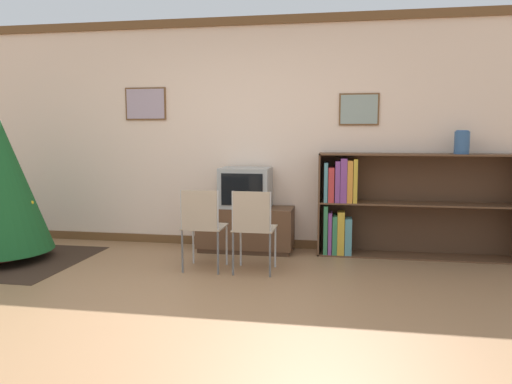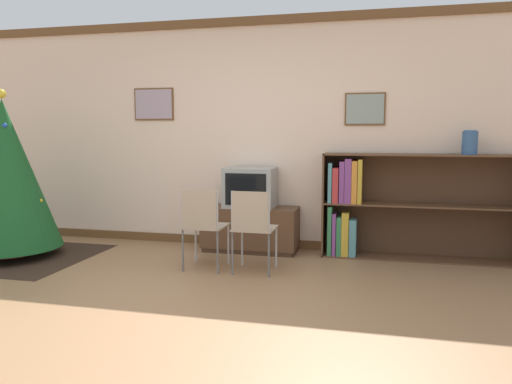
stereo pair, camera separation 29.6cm
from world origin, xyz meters
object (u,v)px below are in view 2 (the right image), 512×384
Objects in this scene: tv_console at (250,229)px; television at (250,187)px; bookshelf at (387,206)px; vase at (470,142)px; folding_chair_right at (253,226)px; folding_chair_left at (203,224)px; christmas_tree at (6,174)px.

television is at bearing -90.00° from tv_console.
vase is (0.80, -0.03, 0.70)m from bookshelf.
television is at bearing 105.71° from folding_chair_right.
tv_console is 1.34× the size of folding_chair_left.
folding_chair_left is 0.39× the size of bookshelf.
vase reaches higher than tv_console.
vase is at bearing 0.86° from television.
bookshelf reaches higher than folding_chair_right.
folding_chair_left is at bearing -151.53° from bookshelf.
christmas_tree is 2.76m from tv_console.
christmas_tree is 0.86× the size of bookshelf.
vase reaches higher than folding_chair_right.
television reaches higher than tv_console.
bookshelf is (1.79, 0.97, 0.10)m from folding_chair_left.
folding_chair_left is at bearing -160.06° from vase.
tv_console is at bearing 19.29° from christmas_tree.
vase is at bearing -2.09° from bookshelf.
folding_chair_left is 2.04m from bookshelf.
christmas_tree is 2.82m from folding_chair_right.
bookshelf is at bearing 28.47° from folding_chair_left.
television is 0.98m from folding_chair_right.
television is (2.53, 0.88, -0.17)m from christmas_tree.
tv_console is (2.53, 0.89, -0.66)m from christmas_tree.
folding_chair_right is at bearing -142.82° from bookshelf.
vase is at bearing 24.31° from folding_chair_right.
vase reaches higher than folding_chair_left.
folding_chair_left is 2.87m from vase.
vase is (2.59, 0.94, 0.80)m from folding_chair_left.
bookshelf is 1.07m from vase.
bookshelf is at bearing 2.40° from television.
folding_chair_right is 3.25× the size of vase.
folding_chair_left is (-0.25, -0.91, -0.27)m from television.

